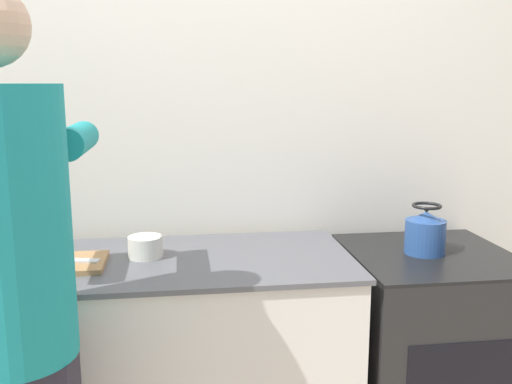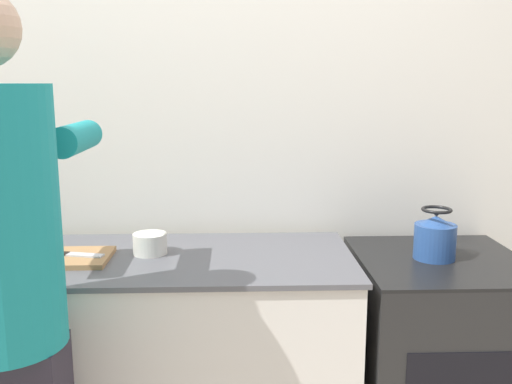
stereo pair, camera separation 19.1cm
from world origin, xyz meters
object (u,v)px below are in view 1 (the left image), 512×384
object	(u,v)px
kettle	(425,233)
person	(12,308)
knife	(67,260)
cutting_board	(58,264)
bowl_prep	(145,247)
oven	(425,361)

from	to	relation	value
kettle	person	bearing A→B (deg)	-158.97
kettle	knife	bearing A→B (deg)	-177.93
cutting_board	kettle	xyz separation A→B (m)	(1.33, 0.05, 0.05)
knife	kettle	world-z (taller)	kettle
knife	bowl_prep	size ratio (longest dim) A/B	1.74
cutting_board	kettle	world-z (taller)	kettle
person	bowl_prep	size ratio (longest dim) A/B	14.36
person	knife	distance (m)	0.47
cutting_board	bowl_prep	world-z (taller)	bowl_prep
oven	kettle	size ratio (longest dim) A/B	4.67
person	knife	bearing A→B (deg)	84.11
oven	bowl_prep	distance (m)	1.18
person	kettle	world-z (taller)	person
oven	cutting_board	size ratio (longest dim) A/B	2.81
cutting_board	person	bearing A→B (deg)	-92.30
person	bowl_prep	bearing A→B (deg)	60.11
person	bowl_prep	distance (m)	0.62
oven	person	size ratio (longest dim) A/B	0.51
bowl_prep	knife	bearing A→B (deg)	-165.91
person	knife	world-z (taller)	person
person	knife	xyz separation A→B (m)	(0.05, 0.47, -0.02)
oven	kettle	xyz separation A→B (m)	(-0.03, 0.00, 0.52)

